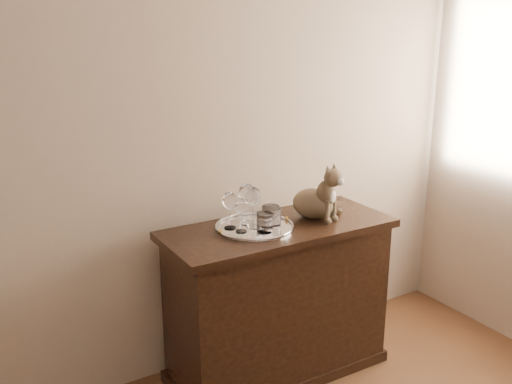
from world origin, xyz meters
TOP-DOWN VIEW (x-y plane):
  - wall_back at (0.00, 2.25)m, footprint 4.00×0.10m
  - sideboard at (0.60, 1.94)m, footprint 1.20×0.50m
  - tray at (0.47, 1.96)m, footprint 0.40×0.40m
  - wine_glass_a at (0.36, 2.01)m, footprint 0.07×0.07m
  - wine_glass_b at (0.46, 2.03)m, footprint 0.08×0.08m
  - wine_glass_c at (0.38, 1.94)m, footprint 0.07×0.07m
  - wine_glass_d at (0.47, 1.97)m, footprint 0.08×0.08m
  - tumbler_a at (0.54, 1.91)m, footprint 0.09×0.09m
  - tumbler_b at (0.48, 1.88)m, footprint 0.08×0.08m
  - tumbler_c at (0.56, 1.95)m, footprint 0.09×0.09m
  - cat at (0.83, 1.95)m, footprint 0.38×0.36m

SIDE VIEW (x-z plane):
  - sideboard at x=0.60m, z-range 0.00..0.85m
  - tray at x=0.47m, z-range 0.85..0.86m
  - tumbler_b at x=0.48m, z-range 0.86..0.95m
  - tumbler_c at x=0.56m, z-range 0.86..0.96m
  - tumbler_a at x=0.54m, z-range 0.86..0.96m
  - wine_glass_c at x=0.38m, z-range 0.86..1.03m
  - wine_glass_a at x=0.36m, z-range 0.86..1.05m
  - wine_glass_d at x=0.47m, z-range 0.86..1.07m
  - wine_glass_b at x=0.46m, z-range 0.86..1.07m
  - cat at x=0.83m, z-range 0.85..1.16m
  - wall_back at x=0.00m, z-range 0.00..2.70m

